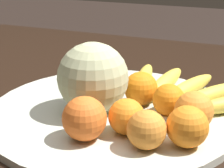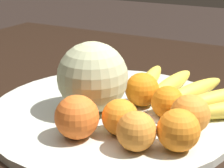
{
  "view_description": "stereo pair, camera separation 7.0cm",
  "coord_description": "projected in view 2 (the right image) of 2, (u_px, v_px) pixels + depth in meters",
  "views": [
    {
      "loc": [
        0.26,
        -0.66,
        1.03
      ],
      "look_at": [
        0.01,
        -0.06,
        0.79
      ],
      "focal_mm": 60.0,
      "sensor_mm": 36.0,
      "label": 1
    },
    {
      "loc": [
        0.32,
        -0.63,
        1.03
      ],
      "look_at": [
        0.01,
        -0.06,
        0.79
      ],
      "focal_mm": 60.0,
      "sensor_mm": 36.0,
      "label": 2
    }
  ],
  "objects": [
    {
      "name": "melon",
      "position": [
        93.0,
        77.0,
        0.69
      ],
      "size": [
        0.13,
        0.13,
        0.13
      ],
      "color": "#B2B789",
      "rests_on": "fruit_bowl"
    },
    {
      "name": "orange_back_right",
      "position": [
        142.0,
        90.0,
        0.72
      ],
      "size": [
        0.07,
        0.07,
        0.07
      ],
      "color": "orange",
      "rests_on": "fruit_bowl"
    },
    {
      "name": "orange_front_left",
      "position": [
        120.0,
        117.0,
        0.61
      ],
      "size": [
        0.06,
        0.06,
        0.06
      ],
      "color": "orange",
      "rests_on": "fruit_bowl"
    },
    {
      "name": "orange_top_small",
      "position": [
        136.0,
        131.0,
        0.56
      ],
      "size": [
        0.06,
        0.06,
        0.06
      ],
      "color": "orange",
      "rests_on": "fruit_bowl"
    },
    {
      "name": "orange_back_left",
      "position": [
        77.0,
        117.0,
        0.6
      ],
      "size": [
        0.07,
        0.07,
        0.07
      ],
      "color": "orange",
      "rests_on": "fruit_bowl"
    },
    {
      "name": "produce_tag",
      "position": [
        146.0,
        119.0,
        0.67
      ],
      "size": [
        0.1,
        0.07,
        0.0
      ],
      "rotation": [
        0.0,
        0.0,
        0.47
      ],
      "color": "white",
      "rests_on": "fruit_bowl"
    },
    {
      "name": "orange_mid_center",
      "position": [
        178.0,
        130.0,
        0.56
      ],
      "size": [
        0.07,
        0.07,
        0.07
      ],
      "color": "orange",
      "rests_on": "fruit_bowl"
    },
    {
      "name": "orange_side_extra",
      "position": [
        167.0,
        102.0,
        0.67
      ],
      "size": [
        0.06,
        0.06,
        0.06
      ],
      "color": "orange",
      "rests_on": "fruit_bowl"
    },
    {
      "name": "kitchen_table",
      "position": [
        122.0,
        138.0,
        0.8
      ],
      "size": [
        1.5,
        1.15,
        0.72
      ],
      "color": "black",
      "rests_on": "ground_plane"
    },
    {
      "name": "orange_front_right",
      "position": [
        190.0,
        114.0,
        0.61
      ],
      "size": [
        0.07,
        0.07,
        0.07
      ],
      "color": "orange",
      "rests_on": "fruit_bowl"
    },
    {
      "name": "fruit_bowl",
      "position": [
        112.0,
        112.0,
        0.72
      ],
      "size": [
        0.47,
        0.47,
        0.01
      ],
      "color": "beige",
      "rests_on": "kitchen_table"
    },
    {
      "name": "banana_bunch",
      "position": [
        191.0,
        92.0,
        0.75
      ],
      "size": [
        0.31,
        0.24,
        0.03
      ],
      "rotation": [
        0.0,
        0.0,
        7.53
      ],
      "color": "#473819",
      "rests_on": "fruit_bowl"
    }
  ]
}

